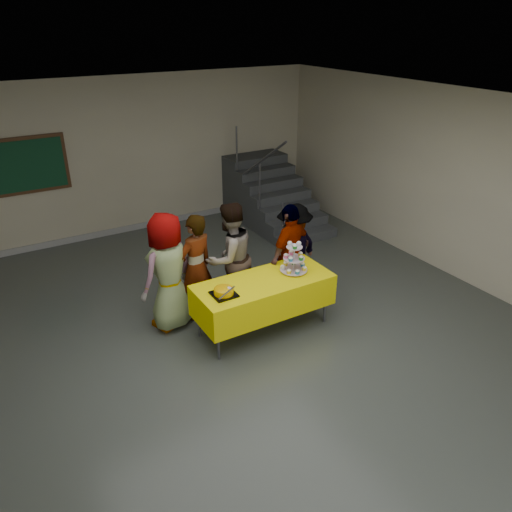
{
  "coord_description": "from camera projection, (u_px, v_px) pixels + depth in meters",
  "views": [
    {
      "loc": [
        -2.64,
        -4.37,
        3.97
      ],
      "look_at": [
        0.42,
        0.8,
        1.05
      ],
      "focal_mm": 35.0,
      "sensor_mm": 36.0,
      "label": 1
    }
  ],
  "objects": [
    {
      "name": "cupcake_stand",
      "position": [
        294.0,
        261.0,
        6.81
      ],
      "size": [
        0.38,
        0.38,
        0.44
      ],
      "color": "silver",
      "rests_on": "bake_table"
    },
    {
      "name": "schoolchild_d",
      "position": [
        290.0,
        254.0,
        7.39
      ],
      "size": [
        0.98,
        0.7,
        1.55
      ],
      "primitive_type": "imported",
      "rotation": [
        0.0,
        0.0,
        3.53
      ],
      "color": "slate",
      "rests_on": "ground"
    },
    {
      "name": "room_shell",
      "position": [
        259.0,
        202.0,
        5.41
      ],
      "size": [
        10.0,
        10.04,
        3.02
      ],
      "color": "#4C514C",
      "rests_on": "ground"
    },
    {
      "name": "bear_cake",
      "position": [
        224.0,
        291.0,
        6.28
      ],
      "size": [
        0.32,
        0.36,
        0.12
      ],
      "color": "black",
      "rests_on": "bake_table"
    },
    {
      "name": "schoolchild_e",
      "position": [
        294.0,
        249.0,
        7.63
      ],
      "size": [
        1.05,
        0.77,
        1.45
      ],
      "primitive_type": "imported",
      "rotation": [
        0.0,
        0.0,
        3.41
      ],
      "color": "slate",
      "rests_on": "ground"
    },
    {
      "name": "schoolchild_b",
      "position": [
        196.0,
        267.0,
        6.96
      ],
      "size": [
        0.66,
        0.53,
        1.57
      ],
      "primitive_type": "imported",
      "rotation": [
        0.0,
        0.0,
        3.44
      ],
      "color": "slate",
      "rests_on": "ground"
    },
    {
      "name": "bake_table",
      "position": [
        264.0,
        294.0,
        6.74
      ],
      "size": [
        1.88,
        0.78,
        0.77
      ],
      "color": "#595960",
      "rests_on": "ground"
    },
    {
      "name": "schoolchild_a",
      "position": [
        168.0,
        272.0,
        6.73
      ],
      "size": [
        0.96,
        0.8,
        1.67
      ],
      "primitive_type": "imported",
      "rotation": [
        0.0,
        0.0,
        3.52
      ],
      "color": "slate",
      "rests_on": "ground"
    },
    {
      "name": "staircase",
      "position": [
        269.0,
        197.0,
        10.55
      ],
      "size": [
        1.3,
        2.4,
        2.04
      ],
      "color": "#424447",
      "rests_on": "ground"
    },
    {
      "name": "schoolchild_c",
      "position": [
        230.0,
        258.0,
        7.14
      ],
      "size": [
        0.91,
        0.77,
        1.65
      ],
      "primitive_type": "imported",
      "rotation": [
        0.0,
        0.0,
        3.34
      ],
      "color": "slate",
      "rests_on": "ground"
    },
    {
      "name": "noticeboard",
      "position": [
        29.0,
        165.0,
        8.68
      ],
      "size": [
        1.3,
        0.05,
        1.0
      ],
      "color": "#472B16",
      "rests_on": "ground"
    }
  ]
}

